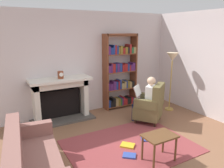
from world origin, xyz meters
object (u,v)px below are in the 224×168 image
mantel_clock (61,75)px  armchair_reading (151,106)px  floor_lamp (172,62)px  seated_reader (146,97)px  sofa_floral (32,165)px  bookshelf (120,73)px  side_table (159,139)px  fireplace (61,97)px

mantel_clock → armchair_reading: bearing=-32.6°
floor_lamp → seated_reader: bearing=-163.7°
sofa_floral → seated_reader: bearing=-64.5°
seated_reader → sofa_floral: size_ratio=0.65×
bookshelf → floor_lamp: (1.11, -0.90, 0.34)m
bookshelf → side_table: bearing=-107.5°
fireplace → side_table: size_ratio=2.71×
bookshelf → seated_reader: bearing=-89.3°
bookshelf → seated_reader: 1.29m
seated_reader → floor_lamp: bearing=159.7°
fireplace → floor_lamp: bearing=-16.8°
fireplace → armchair_reading: fireplace is taller
side_table → seated_reader: bearing=59.4°
side_table → floor_lamp: 2.81m
mantel_clock → floor_lamp: bearing=-14.9°
bookshelf → seated_reader: size_ratio=1.86×
floor_lamp → bookshelf: bearing=141.0°
mantel_clock → side_table: bearing=-70.2°
fireplace → mantel_clock: bearing=-87.7°
mantel_clock → side_table: 2.80m
sofa_floral → bookshelf: bearing=-45.9°
mantel_clock → side_table: mantel_clock is taller
seated_reader → sofa_floral: bearing=-17.1°
mantel_clock → bookshelf: size_ratio=0.08×
mantel_clock → seated_reader: bearing=-31.4°
mantel_clock → sofa_floral: size_ratio=0.10×
mantel_clock → bookshelf: 1.77m
sofa_floral → floor_lamp: size_ratio=1.09×
mantel_clock → seated_reader: size_ratio=0.16×
fireplace → sofa_floral: fireplace is taller
sofa_floral → side_table: size_ratio=3.15×
seated_reader → floor_lamp: size_ratio=0.70×
fireplace → sofa_floral: (-1.09, -2.20, -0.25)m
bookshelf → fireplace: bearing=-178.9°
mantel_clock → side_table: size_ratio=0.32×
fireplace → seated_reader: seated_reader is taller
fireplace → side_table: 2.80m
mantel_clock → floor_lamp: (2.87, -0.76, 0.21)m
armchair_reading → side_table: size_ratio=1.73×
armchair_reading → sofa_floral: size_ratio=0.55×
fireplace → bookshelf: size_ratio=0.72×
armchair_reading → seated_reader: bearing=-90.0°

